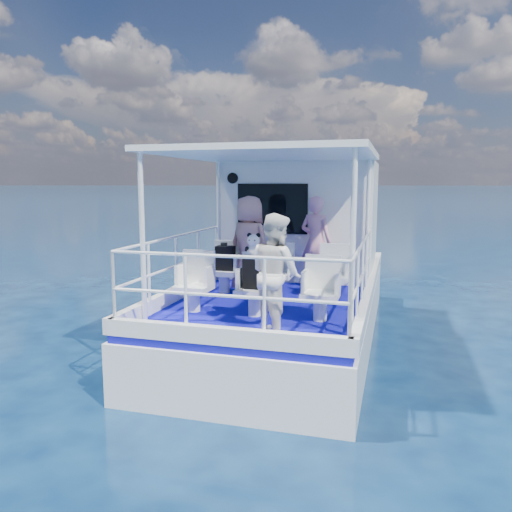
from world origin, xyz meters
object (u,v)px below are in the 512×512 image
at_px(passenger_port_fwd, 249,245).
at_px(backpack_center, 254,273).
at_px(passenger_stbd_aft, 276,274).
at_px(panda, 254,245).

relative_size(passenger_port_fwd, backpack_center, 3.79).
bearing_deg(passenger_stbd_aft, passenger_port_fwd, -22.03).
relative_size(passenger_stbd_aft, backpack_center, 3.43).
bearing_deg(backpack_center, panda, 106.95).
height_order(passenger_stbd_aft, backpack_center, passenger_stbd_aft).
relative_size(passenger_port_fwd, passenger_stbd_aft, 1.10).
bearing_deg(panda, passenger_stbd_aft, -56.07).
height_order(passenger_port_fwd, panda, passenger_port_fwd).
distance_m(passenger_port_fwd, panda, 1.42).
bearing_deg(passenger_port_fwd, backpack_center, 130.63).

